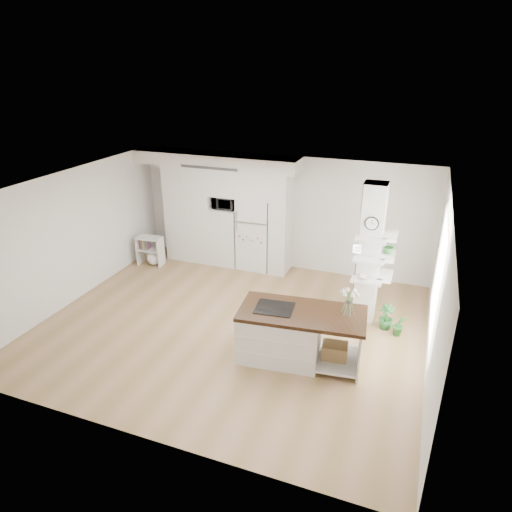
{
  "coord_description": "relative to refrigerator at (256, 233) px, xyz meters",
  "views": [
    {
      "loc": [
        3.06,
        -6.82,
        4.67
      ],
      "look_at": [
        0.16,
        0.9,
        1.11
      ],
      "focal_mm": 32.0,
      "sensor_mm": 36.0,
      "label": 1
    }
  ],
  "objects": [
    {
      "name": "microwave",
      "position": [
        -0.75,
        -0.06,
        0.69
      ],
      "size": [
        0.54,
        0.37,
        0.3
      ],
      "primitive_type": "imported",
      "color": "#2D2D2D",
      "rests_on": "cabinet_wall"
    },
    {
      "name": "floor_plant_a",
      "position": [
        3.52,
        -1.91,
        -0.66
      ],
      "size": [
        0.29,
        0.26,
        0.43
      ],
      "primitive_type": "imported",
      "rotation": [
        0.0,
        0.0,
        0.33
      ],
      "color": "#2B6C2E",
      "rests_on": "floor"
    },
    {
      "name": "floor_plant_b",
      "position": [
        3.27,
        -1.75,
        -0.63
      ],
      "size": [
        0.29,
        0.29,
        0.49
      ],
      "primitive_type": "imported",
      "rotation": [
        0.0,
        0.0,
        -0.06
      ],
      "color": "#2B6C2E",
      "rests_on": "floor"
    },
    {
      "name": "refrigerator",
      "position": [
        0.0,
        0.0,
        0.0
      ],
      "size": [
        0.78,
        0.69,
        1.75
      ],
      "color": "white",
      "rests_on": "floor"
    },
    {
      "name": "decor_bowl",
      "position": [
        2.82,
        -1.78,
        0.13
      ],
      "size": [
        0.22,
        0.22,
        0.05
      ],
      "primitive_type": "imported",
      "color": "white",
      "rests_on": "column"
    },
    {
      "name": "bookshelf",
      "position": [
        -2.45,
        -0.76,
        -0.56
      ],
      "size": [
        0.63,
        0.4,
        0.71
      ],
      "rotation": [
        0.0,
        0.0,
        0.08
      ],
      "color": "silver",
      "rests_on": "floor"
    },
    {
      "name": "floor",
      "position": [
        0.53,
        -2.68,
        -0.88
      ],
      "size": [
        7.0,
        6.0,
        0.01
      ],
      "primitive_type": "cube",
      "color": "#A9805B",
      "rests_on": "ground"
    },
    {
      "name": "pendant_light",
      "position": [
        2.23,
        -2.53,
        1.24
      ],
      "size": [
        0.12,
        0.12,
        0.1
      ],
      "primitive_type": "cylinder",
      "color": "white",
      "rests_on": "room"
    },
    {
      "name": "cabinet_wall",
      "position": [
        -0.92,
        -0.01,
        0.63
      ],
      "size": [
        4.0,
        0.71,
        2.7
      ],
      "color": "silver",
      "rests_on": "floor"
    },
    {
      "name": "shelf_plant",
      "position": [
        3.15,
        -1.38,
        0.65
      ],
      "size": [
        0.27,
        0.23,
        0.3
      ],
      "primitive_type": "imported",
      "color": "#2B6C2E",
      "rests_on": "column"
    },
    {
      "name": "room",
      "position": [
        0.53,
        -2.68,
        0.98
      ],
      "size": [
        7.04,
        6.04,
        2.72
      ],
      "color": "white",
      "rests_on": "ground"
    },
    {
      "name": "kitchen_island",
      "position": [
        1.8,
        -3.27,
        -0.39
      ],
      "size": [
        2.14,
        1.19,
        1.49
      ],
      "rotation": [
        0.0,
        0.0,
        0.11
      ],
      "color": "silver",
      "rests_on": "floor"
    },
    {
      "name": "column",
      "position": [
        2.9,
        -1.55,
        0.48
      ],
      "size": [
        0.69,
        0.9,
        2.7
      ],
      "color": "silver",
      "rests_on": "floor"
    },
    {
      "name": "window",
      "position": [
        4.0,
        -2.38,
        0.62
      ],
      "size": [
        0.0,
        2.4,
        2.4
      ],
      "primitive_type": "plane",
      "rotation": [
        1.57,
        0.0,
        -1.57
      ],
      "color": "white",
      "rests_on": "room"
    }
  ]
}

